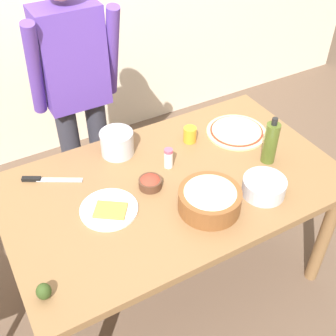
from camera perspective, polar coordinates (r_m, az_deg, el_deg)
The scene contains 14 objects.
ground at distance 2.62m, azimuth 0.55°, elevation -14.25°, with size 8.00×8.00×0.00m, color brown.
dining_table at distance 2.11m, azimuth 0.67°, elevation -3.69°, with size 1.60×0.96×0.76m.
person_cook at distance 2.45m, azimuth -12.11°, elevation 10.32°, with size 0.49×0.25×1.62m.
pizza_raw_on_board at distance 2.38m, azimuth 9.12°, elevation 4.83°, with size 0.33×0.33×0.02m.
plate_with_slice at distance 1.92m, azimuth -7.85°, elevation -5.49°, with size 0.26×0.26×0.02m.
popcorn_bowl at distance 1.89m, azimuth 5.60°, elevation -4.04°, with size 0.28×0.28×0.11m.
mixing_bowl_steel at distance 2.01m, azimuth 12.69°, elevation -2.46°, with size 0.20×0.20×0.08m.
small_sauce_bowl at distance 2.00m, azimuth -2.38°, elevation -1.91°, with size 0.11×0.11×0.06m.
olive_oil_bottle at distance 2.16m, azimuth 13.54°, elevation 3.32°, with size 0.07×0.07×0.26m.
steel_pot at distance 2.19m, azimuth -6.82°, elevation 3.40°, with size 0.17×0.17×0.13m.
cup_orange at distance 2.27m, azimuth 2.94°, elevation 4.48°, with size 0.07×0.07×0.09m, color orange.
salt_shaker at distance 2.10m, azimuth 0.06°, elevation 1.34°, with size 0.04×0.04×0.11m.
chef_knife at distance 2.13m, azimuth -16.15°, elevation -1.48°, with size 0.26×0.17×0.02m.
avocado at distance 1.67m, azimuth -16.26°, elevation -15.54°, with size 0.06×0.06×0.07m, color #2D4219.
Camera 1 is at (-0.76, -1.31, 2.14)m, focal length 45.65 mm.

